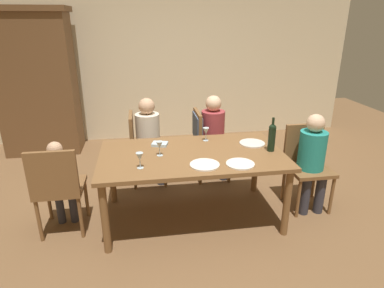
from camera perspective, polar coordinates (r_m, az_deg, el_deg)
The scene contains 20 objects.
ground_plane at distance 3.65m, azimuth 0.00°, elevation -12.38°, with size 10.00×10.00×0.00m, color brown.
rear_room_partition at distance 5.79m, azimuth -4.36°, elevation 14.36°, with size 6.40×0.12×2.70m, color beige.
armoire_cabinet at distance 5.58m, azimuth -25.31°, elevation 9.59°, with size 1.18×0.62×2.18m.
dining_table at distance 3.33m, azimuth 0.00°, elevation -2.82°, with size 1.84×1.04×0.74m.
chair_far_right at distance 4.23m, azimuth 1.98°, elevation 1.45°, with size 0.46×0.44×0.92m.
chair_right_end at distance 3.87m, azimuth 19.23°, elevation -2.67°, with size 0.44×0.44×0.92m.
chair_far_left at distance 4.18m, azimuth -8.76°, elevation 0.08°, with size 0.44×0.44×0.92m.
chair_left_end at distance 3.38m, azimuth -22.28°, elevation -6.58°, with size 0.44×0.44×0.92m.
person_woman_host at distance 4.24m, azimuth 3.97°, elevation 2.21°, with size 0.34×0.30×1.12m.
person_man_bearded at distance 3.74m, azimuth 20.19°, elevation -1.95°, with size 0.28×0.33×1.09m.
person_man_guest at distance 4.15m, azimuth -7.28°, elevation 1.61°, with size 0.34×0.30×1.11m.
person_child_small at distance 3.46m, azimuth -21.96°, elevation -5.35°, with size 0.22×0.25×0.94m.
wine_bottle_tall_green at distance 3.41m, azimuth 13.69°, elevation 1.27°, with size 0.07×0.07×0.35m.
wine_glass_near_left at distance 3.62m, azimuth 2.43°, elevation 2.18°, with size 0.07×0.07×0.15m.
wine_glass_centre at distance 2.98m, azimuth -9.06°, elevation -2.29°, with size 0.07×0.07×0.15m.
wine_glass_near_right at distance 3.23m, azimuth -5.66°, elevation -0.27°, with size 0.07×0.07×0.15m.
dinner_plate_host at distance 3.61m, azimuth 10.39°, elevation 0.14°, with size 0.27×0.27×0.01m, color silver.
dinner_plate_guest_left at distance 3.08m, azimuth 8.37°, elevation -3.43°, with size 0.26×0.26×0.01m, color white.
dinner_plate_guest_right at distance 3.04m, azimuth 2.21°, elevation -3.61°, with size 0.28×0.28×0.01m, color white.
folded_napkin at distance 3.52m, azimuth -5.61°, elevation -0.00°, with size 0.16×0.12×0.03m, color #ADC6D6.
Camera 1 is at (-0.48, -3.01, 2.00)m, focal length 30.73 mm.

